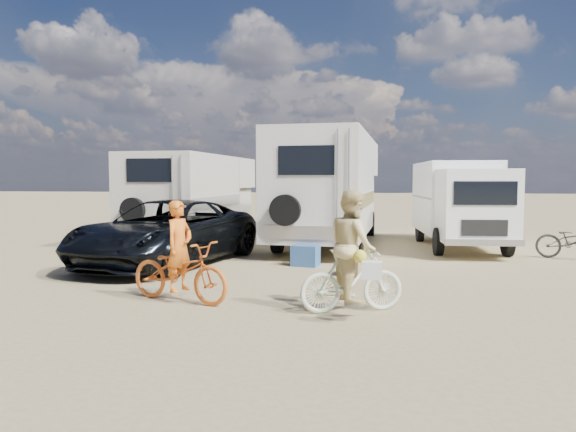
% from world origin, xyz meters
% --- Properties ---
extents(ground, '(140.00, 140.00, 0.00)m').
position_xyz_m(ground, '(0.00, 0.00, 0.00)').
color(ground, tan).
rests_on(ground, ground).
extents(rv_main, '(2.94, 8.58, 3.39)m').
position_xyz_m(rv_main, '(-0.23, 7.33, 1.70)').
color(rv_main, silver).
rests_on(rv_main, ground).
extents(rv_left, '(2.58, 6.85, 2.84)m').
position_xyz_m(rv_left, '(-4.88, 7.59, 1.42)').
color(rv_left, white).
rests_on(rv_left, ground).
extents(box_truck, '(2.41, 5.61, 2.58)m').
position_xyz_m(box_truck, '(3.68, 6.77, 1.29)').
color(box_truck, white).
rests_on(box_truck, ground).
extents(dark_suv, '(3.58, 5.98, 1.55)m').
position_xyz_m(dark_suv, '(-3.76, 2.50, 0.78)').
color(dark_suv, black).
rests_on(dark_suv, ground).
extents(bike_man, '(2.08, 1.28, 1.03)m').
position_xyz_m(bike_man, '(-2.01, -1.22, 0.52)').
color(bike_man, '#C8581A').
rests_on(bike_man, ground).
extents(bike_woman, '(1.71, 1.04, 0.99)m').
position_xyz_m(bike_woman, '(0.89, -1.45, 0.50)').
color(bike_woman, silver).
rests_on(bike_woman, ground).
extents(rider_man, '(0.53, 0.64, 1.53)m').
position_xyz_m(rider_man, '(-2.01, -1.22, 0.76)').
color(rider_man, orange).
rests_on(rider_man, ground).
extents(rider_woman, '(0.91, 1.02, 1.73)m').
position_xyz_m(rider_woman, '(0.89, -1.45, 0.86)').
color(rider_woman, '#DEC783').
rests_on(rider_woman, ground).
extents(bike_parked, '(1.95, 1.34, 0.97)m').
position_xyz_m(bike_parked, '(6.25, 4.89, 0.49)').
color(bike_parked, '#242624').
rests_on(bike_parked, ground).
extents(cooler, '(0.68, 0.55, 0.49)m').
position_xyz_m(cooler, '(-0.41, 2.77, 0.25)').
color(cooler, '#2F5691').
rests_on(cooler, ground).
extents(crate, '(0.62, 0.62, 0.38)m').
position_xyz_m(crate, '(0.75, 1.68, 0.19)').
color(crate, olive).
rests_on(crate, ground).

